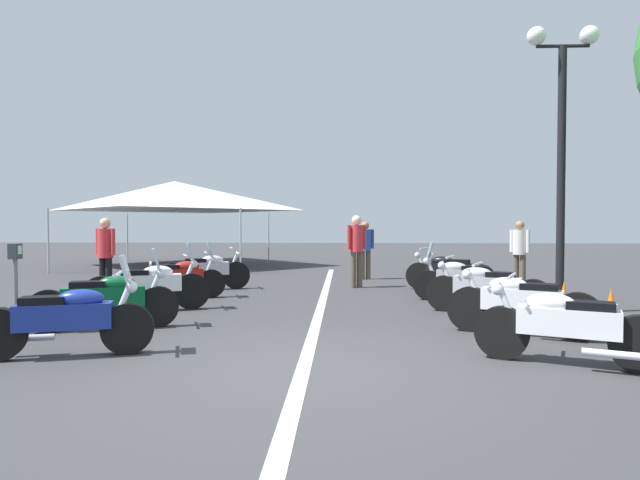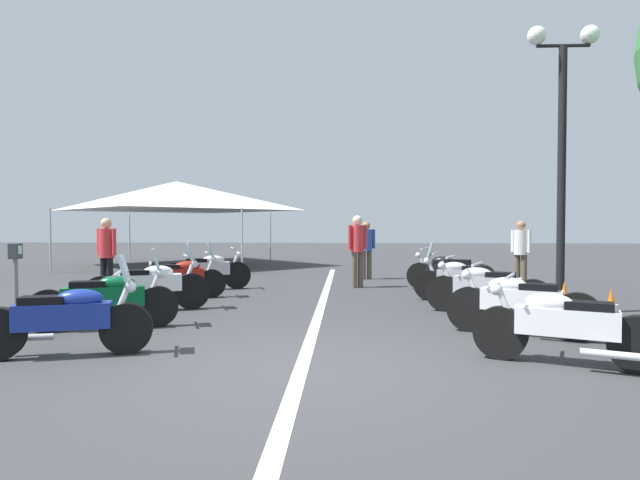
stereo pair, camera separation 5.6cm
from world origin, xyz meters
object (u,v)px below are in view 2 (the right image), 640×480
Objects in this scene: parking_meter at (16,271)px; bystander_3 at (366,246)px; motorcycle_left_row_0 at (66,318)px; motorcycle_left_row_1 at (106,298)px; motorcycle_right_row_1 at (520,303)px; motorcycle_left_row_4 at (207,270)px; street_lamp_twin_globe at (562,119)px; bystander_1 at (357,245)px; motorcycle_right_row_2 at (486,288)px; motorcycle_right_row_4 at (449,271)px; motorcycle_right_row_3 at (462,279)px; traffic_cone_1 at (611,310)px; motorcycle_left_row_3 at (180,277)px; bystander_0 at (107,250)px; motorcycle_left_row_2 at (150,285)px; traffic_cone_0 at (564,301)px; motorcycle_right_row_0 at (564,325)px; bystander_2 at (521,249)px; event_tent at (176,196)px.

bystander_3 is (7.85, -5.28, 0.07)m from parking_meter.
motorcycle_left_row_1 is at bearing 82.49° from motorcycle_left_row_0.
bystander_3 is (7.66, 1.86, 0.50)m from motorcycle_right_row_1.
motorcycle_left_row_4 is 5.40m from parking_meter.
parking_meter is at bearing 104.04° from street_lamp_twin_globe.
parking_meter is 7.66m from bystander_1.
street_lamp_twin_globe is 6.99m from bystander_3.
motorcycle_right_row_2 is at bearing 94.36° from street_lamp_twin_globe.
motorcycle_left_row_0 is at bearing 72.36° from motorcycle_right_row_4.
motorcycle_right_row_3 reaches higher than traffic_cone_1.
bystander_0 reaches higher than motorcycle_left_row_3.
bystander_0 reaches higher than motorcycle_left_row_4.
parking_meter is (-3.52, 7.05, 0.44)m from motorcycle_right_row_3.
motorcycle_left_row_3 is 0.97× the size of motorcycle_right_row_3.
motorcycle_left_row_4 is 3.37× the size of traffic_cone_1.
motorcycle_left_row_2 reaches higher than traffic_cone_0.
street_lamp_twin_globe is 5.59m from bystander_1.
motorcycle_right_row_2 is at bearing 50.32° from traffic_cone_1.
street_lamp_twin_globe is at bearing 150.70° from motorcycle_right_row_3.
parking_meter reaches higher than motorcycle_right_row_2.
motorcycle_right_row_4 is 1.11× the size of bystander_1.
motorcycle_right_row_0 is at bearing -13.42° from bystander_1.
bystander_0 is (3.90, 0.48, 0.10)m from parking_meter.
motorcycle_left_row_2 is at bearing 87.21° from traffic_cone_0.
motorcycle_left_row_1 reaches higher than motorcycle_right_row_4.
motorcycle_right_row_1 reaches higher than motorcycle_right_row_0.
street_lamp_twin_globe is (3.50, -1.33, 2.95)m from motorcycle_right_row_0.
motorcycle_right_row_0 is 1.05× the size of bystander_1.
motorcycle_left_row_3 is 3.07× the size of traffic_cone_1.
traffic_cone_0 is at bearing 141.05° from motorcycle_right_row_3.
motorcycle_right_row_4 is at bearing 31.98° from motorcycle_left_row_0.
parking_meter is at bearing -123.07° from motorcycle_left_row_4.
motorcycle_left_row_2 is at bearing 90.65° from street_lamp_twin_globe.
motorcycle_right_row_1 is 7.90m from bystander_3.
motorcycle_left_row_2 is 5.40m from bystander_1.
motorcycle_right_row_0 is 7.54m from bystander_1.
parking_meter is (-5.21, 1.37, 0.43)m from motorcycle_left_row_4.
bystander_1 is (7.10, -3.55, 0.60)m from motorcycle_left_row_0.
motorcycle_left_row_1 is 8.06m from street_lamp_twin_globe.
motorcycle_right_row_4 is at bearing 6.21° from motorcycle_left_row_2.
motorcycle_left_row_1 reaches higher than motorcycle_right_row_1.
motorcycle_right_row_3 is 1.17× the size of bystander_2.
bystander_1 reaches higher than bystander_3.
bystander_0 is at bearing 94.60° from motorcycle_left_row_1.
motorcycle_left_row_0 is at bearing -178.55° from bystander_2.
motorcycle_left_row_0 is 3.19× the size of traffic_cone_0.
parking_meter is 12.72m from event_tent.
traffic_cone_1 is (-1.35, -0.21, -3.11)m from street_lamp_twin_globe.
motorcycle_right_row_3 is 7.89m from parking_meter.
parking_meter reaches higher than motorcycle_right_row_3.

